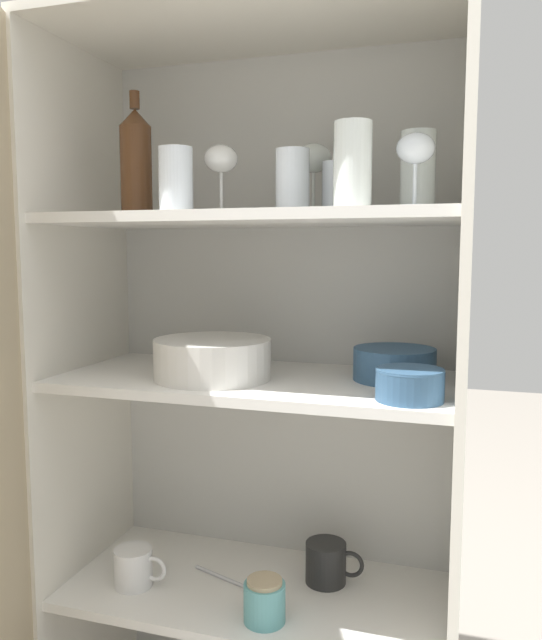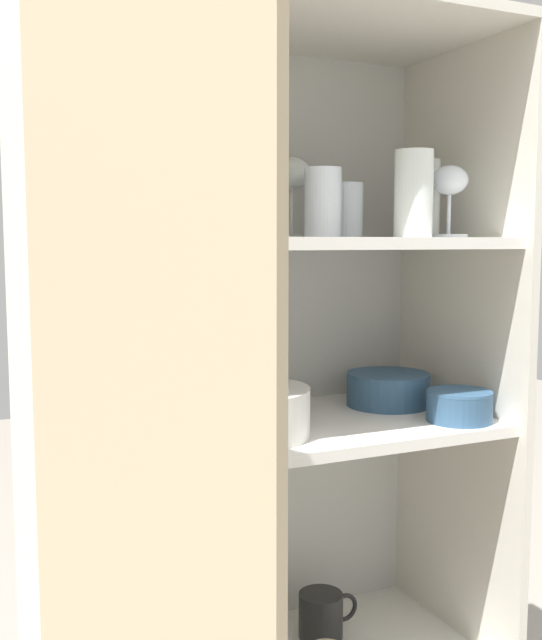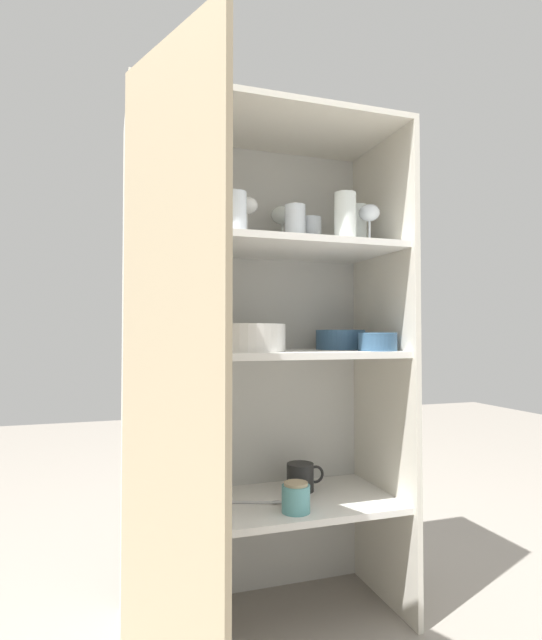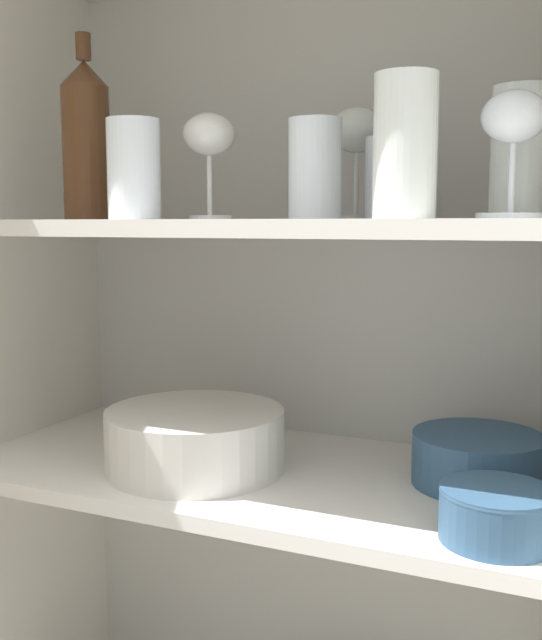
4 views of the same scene
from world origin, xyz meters
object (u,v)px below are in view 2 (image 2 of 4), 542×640
Objects in this scene: plate_stack_white at (239,411)px; mixing_bowl_large at (388,388)px; serving_bowl_small at (459,404)px; coffee_mug_primary at (322,615)px; wine_bottle at (137,166)px.

plate_stack_white is 1.46× the size of mixing_bowl_large.
plate_stack_white reaches higher than mixing_bowl_large.
serving_bowl_small is 0.93× the size of coffee_mug_primary.
mixing_bowl_large is (0.52, 0.09, -0.40)m from wine_bottle.
serving_bowl_small is (0.40, -0.07, -0.01)m from plate_stack_white.
plate_stack_white is 2.01× the size of serving_bowl_small.
plate_stack_white reaches higher than serving_bowl_small.
wine_bottle reaches higher than plate_stack_white.
coffee_mug_primary is (0.22, 0.11, -0.45)m from plate_stack_white.
coffee_mug_primary is (-0.18, 0.18, -0.45)m from serving_bowl_small.
plate_stack_white is 0.41m from serving_bowl_small.
mixing_bowl_large is at bearing -6.72° from coffee_mug_primary.
wine_bottle reaches higher than mixing_bowl_large.
mixing_bowl_large is 1.38× the size of serving_bowl_small.
mixing_bowl_large is 0.17m from serving_bowl_small.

